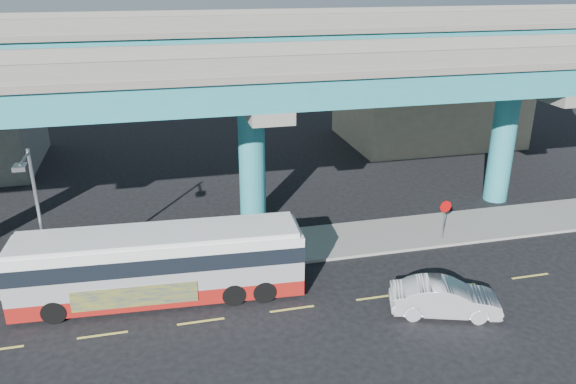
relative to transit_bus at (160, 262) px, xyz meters
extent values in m
plane|color=black|center=(5.48, -2.05, -1.79)|extent=(120.00, 120.00, 0.00)
cube|color=gray|center=(5.48, 3.45, -1.71)|extent=(70.00, 4.00, 0.15)
cube|color=#D8C64C|center=(-2.52, -2.35, -1.78)|extent=(2.00, 0.12, 0.01)
cube|color=#D8C64C|center=(1.48, -2.35, -1.78)|extent=(2.00, 0.12, 0.01)
cube|color=#D8C64C|center=(5.48, -2.35, -1.78)|extent=(2.00, 0.12, 0.01)
cube|color=#D8C64C|center=(9.48, -2.35, -1.78)|extent=(2.00, 0.12, 0.01)
cube|color=#D8C64C|center=(13.48, -2.35, -1.78)|extent=(2.00, 0.12, 0.01)
cube|color=#D8C64C|center=(17.48, -2.35, -1.78)|extent=(2.00, 0.12, 0.01)
cylinder|color=teal|center=(5.48, 6.95, 1.91)|extent=(1.50, 1.50, 7.40)
cube|color=gray|center=(5.48, 6.95, 5.91)|extent=(2.00, 12.00, 0.60)
cube|color=gray|center=(5.48, 10.45, 6.81)|extent=(1.80, 5.00, 1.20)
cylinder|color=teal|center=(21.48, 6.95, 1.91)|extent=(1.50, 1.50, 7.40)
cube|color=gray|center=(21.48, 6.95, 5.91)|extent=(2.00, 12.00, 0.60)
cube|color=gray|center=(21.48, 10.45, 6.81)|extent=(1.80, 5.00, 1.20)
cube|color=teal|center=(5.48, 3.45, 6.91)|extent=(52.00, 5.00, 1.40)
cube|color=gray|center=(5.48, 3.45, 7.76)|extent=(52.00, 5.40, 0.30)
cube|color=gray|center=(5.48, 0.95, 8.31)|extent=(52.00, 0.25, 0.80)
cube|color=gray|center=(5.48, 5.95, 8.31)|extent=(52.00, 0.25, 0.80)
cube|color=teal|center=(5.48, 10.45, 8.11)|extent=(52.00, 5.00, 1.40)
cube|color=gray|center=(5.48, 10.45, 8.96)|extent=(52.00, 5.40, 0.30)
cube|color=gray|center=(5.48, 7.95, 9.51)|extent=(52.00, 0.25, 0.80)
cube|color=gray|center=(5.48, 12.95, 9.51)|extent=(52.00, 0.25, 0.80)
cube|color=tan|center=(23.48, 20.95, 1.71)|extent=(14.00, 10.00, 7.00)
cube|color=black|center=(23.48, 15.85, 3.81)|extent=(12.00, 0.25, 1.20)
cube|color=maroon|center=(-0.02, 0.00, -1.21)|extent=(12.77, 3.43, 0.74)
cube|color=#AEAEB2|center=(-0.02, 0.00, -0.05)|extent=(12.77, 3.43, 1.58)
cube|color=black|center=(-0.02, 0.00, 0.47)|extent=(12.84, 3.48, 0.74)
cube|color=silver|center=(-0.02, 0.00, 1.05)|extent=(12.77, 3.43, 0.42)
cube|color=silver|center=(-0.02, 0.00, 1.37)|extent=(12.36, 3.16, 0.21)
cube|color=black|center=(6.31, -0.37, 0.32)|extent=(0.20, 2.43, 1.26)
cube|color=black|center=(-6.34, 0.38, 0.32)|extent=(0.20, 2.43, 1.26)
cube|color=navy|center=(-1.15, -1.30, -0.82)|extent=(5.26, 0.36, 0.95)
cylinder|color=black|center=(-4.50, -0.94, -1.26)|extent=(1.07, 0.38, 1.05)
cylinder|color=black|center=(-4.36, 1.47, -1.26)|extent=(1.07, 0.38, 1.05)
cylinder|color=black|center=(3.07, -1.39, -1.26)|extent=(1.07, 0.38, 1.05)
cylinder|color=black|center=(3.21, 1.03, -1.26)|extent=(1.07, 0.38, 1.05)
cylinder|color=black|center=(4.43, -1.47, -1.26)|extent=(1.07, 0.38, 1.05)
cylinder|color=black|center=(4.58, 0.94, -1.26)|extent=(1.07, 0.38, 1.05)
imported|color=#B2B1B6|center=(11.79, -4.23, -1.03)|extent=(4.36, 5.60, 1.53)
cylinder|color=gray|center=(-5.03, 1.95, 1.72)|extent=(0.16, 0.16, 6.72)
cylinder|color=gray|center=(-5.03, 1.04, 4.89)|extent=(0.12, 1.82, 0.12)
cube|color=gray|center=(-5.03, 0.13, 4.85)|extent=(0.50, 0.70, 0.18)
cylinder|color=gray|center=(15.13, 2.15, -0.65)|extent=(0.06, 0.06, 1.98)
cylinder|color=#B20A0A|center=(15.13, 2.12, 0.30)|extent=(0.68, 0.04, 0.68)
camera|label=1|loc=(0.28, -22.80, 12.07)|focal=35.00mm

